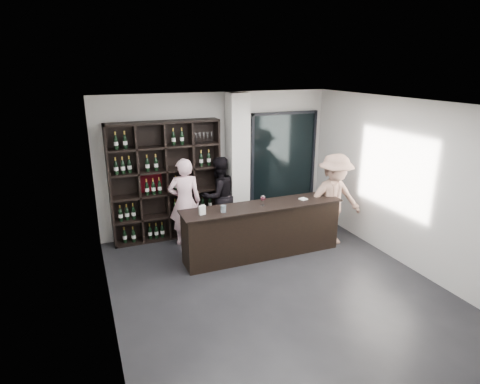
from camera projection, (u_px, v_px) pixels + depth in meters
name	position (u px, v px, depth m)	size (l,w,h in m)	color
floor	(274.00, 286.00, 6.50)	(5.00, 5.50, 0.01)	black
wine_shelf	(166.00, 182.00, 7.98)	(2.20, 0.35, 2.40)	black
structural_column	(238.00, 164.00, 8.36)	(0.40, 0.40, 2.90)	silver
glass_panel	(283.00, 159.00, 9.00)	(1.60, 0.08, 2.10)	black
tasting_counter	(262.00, 230.00, 7.42)	(3.03, 0.63, 0.99)	black
taster_pink	(185.00, 202.00, 7.81)	(0.63, 0.42, 1.74)	#FFCAD8
taster_black	(219.00, 196.00, 8.33)	(0.80, 0.62, 1.65)	black
customer	(334.00, 200.00, 7.79)	(1.18, 0.68, 1.82)	tan
wine_glass	(263.00, 200.00, 7.21)	(0.09, 0.09, 0.22)	white
spit_cup	(223.00, 209.00, 6.90)	(0.09, 0.09, 0.12)	#A4BCC9
napkin_stack	(303.00, 199.00, 7.56)	(0.13, 0.13, 0.02)	white
card_stand	(202.00, 210.00, 6.78)	(0.11, 0.05, 0.16)	white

